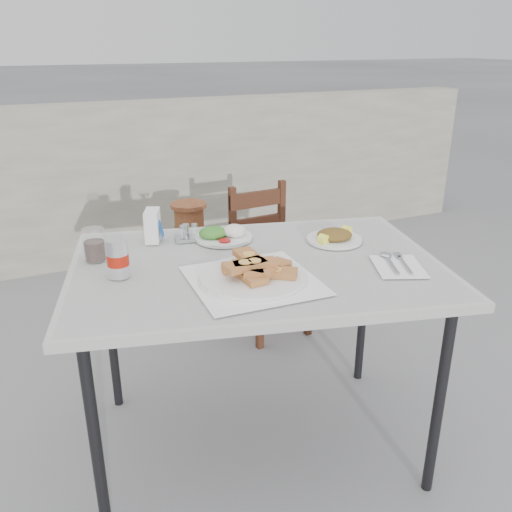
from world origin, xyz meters
name	(u,v)px	position (x,y,z in m)	size (l,w,h in m)	color
ground	(285,446)	(0.00, 0.00, 0.00)	(80.00, 80.00, 0.00)	#5F6062
cafe_table	(257,277)	(-0.10, 0.08, 0.78)	(1.57, 1.24, 0.84)	black
pide_plate	(253,271)	(-0.18, -0.07, 0.88)	(0.44, 0.44, 0.09)	white
salad_rice_plate	(223,234)	(-0.12, 0.37, 0.86)	(0.24, 0.24, 0.06)	silver
salad_chopped_plate	(334,236)	(0.30, 0.16, 0.86)	(0.23, 0.23, 0.05)	silver
soda_can	(118,258)	(-0.59, 0.16, 0.91)	(0.08, 0.08, 0.14)	silver
cola_glass	(94,246)	(-0.65, 0.36, 0.90)	(0.09, 0.09, 0.12)	white
napkin_holder	(153,226)	(-0.39, 0.47, 0.91)	(0.10, 0.12, 0.13)	white
condiment_caddy	(188,234)	(-0.26, 0.42, 0.87)	(0.11, 0.10, 0.07)	#B8B7BF
cutlery_napkin	(396,264)	(0.37, -0.16, 0.85)	(0.24, 0.27, 0.02)	white
chair	(268,258)	(0.38, 0.99, 0.44)	(0.41, 0.41, 0.86)	#36180E
terracotta_urn	(191,263)	(0.03, 1.35, 0.34)	(0.41, 0.41, 0.72)	brown
back_wall	(140,181)	(0.00, 2.50, 0.60)	(6.00, 0.25, 1.20)	#A49E88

